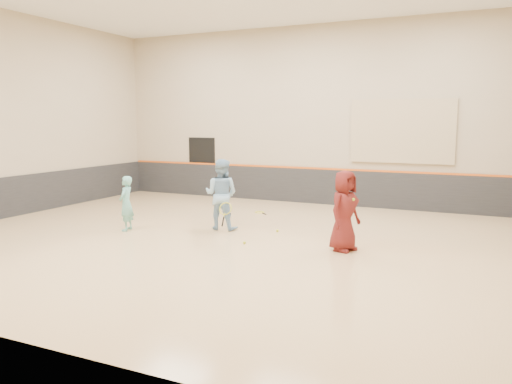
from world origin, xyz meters
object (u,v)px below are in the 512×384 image
at_px(instructor, 221,194).
at_px(spare_racket, 260,212).
at_px(young_man, 344,211).
at_px(girl, 126,203).

distance_m(instructor, spare_racket, 2.73).
bearing_deg(spare_racket, instructor, -88.87).
height_order(young_man, spare_racket, young_man).
bearing_deg(instructor, spare_racket, -94.53).
relative_size(young_man, spare_racket, 2.72).
relative_size(girl, spare_racket, 2.18).
height_order(instructor, spare_racket, instructor).
bearing_deg(girl, instructor, 102.70).
bearing_deg(instructor, girl, 22.56).
height_order(girl, young_man, young_man).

